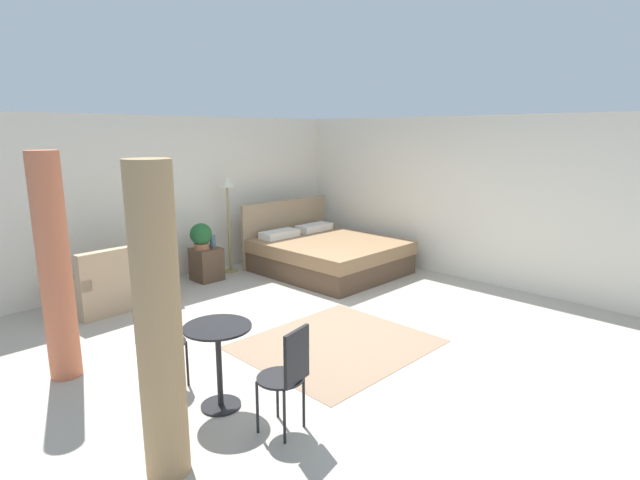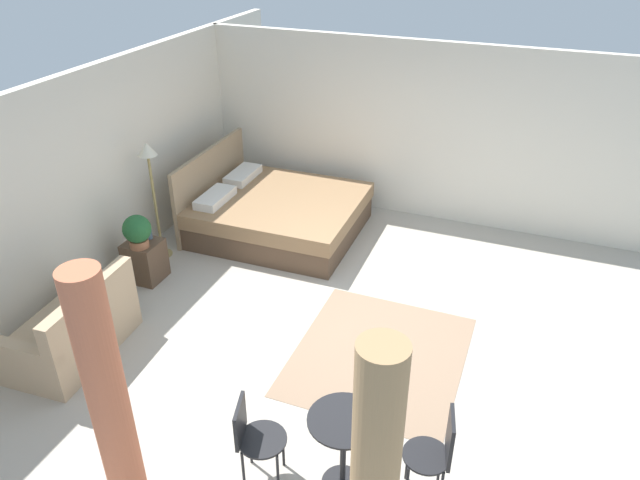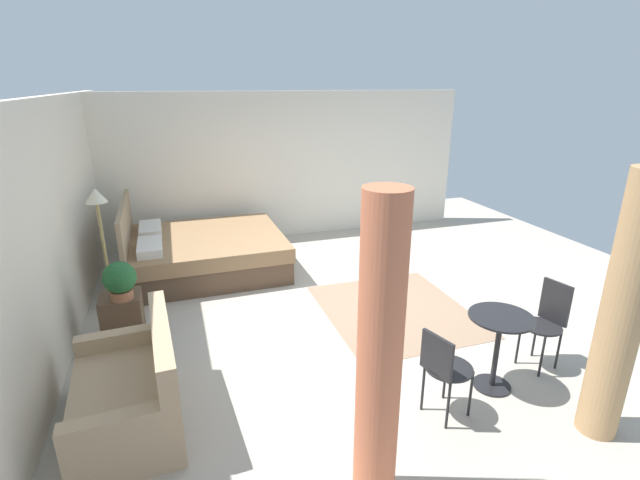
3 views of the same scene
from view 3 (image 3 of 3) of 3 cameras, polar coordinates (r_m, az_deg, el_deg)
name	(u,v)px [view 3 (image 3 of 3)]	position (r m, az deg, el deg)	size (l,w,h in m)	color
ground_plane	(350,303)	(6.15, 3.70, -7.81)	(9.13, 9.65, 0.02)	#B2A899
wall_back	(48,233)	(5.43, -30.62, 0.80)	(9.13, 0.12, 2.62)	silver
wall_right	(290,166)	(8.53, -3.78, 9.18)	(0.12, 6.65, 2.62)	silver
area_rug	(395,310)	(6.00, 9.33, -8.59)	(2.01, 1.76, 0.01)	#93755B
bed	(203,252)	(7.24, -14.26, -1.44)	(2.02, 2.28, 1.14)	brown
couch	(132,393)	(4.35, -22.26, -17.17)	(1.41, 0.90, 0.88)	tan
nightstand	(123,317)	(5.67, -23.24, -8.74)	(0.42, 0.43, 0.53)	brown
potted_plant	(120,280)	(5.38, -23.57, -4.51)	(0.35, 0.35, 0.43)	#935B3D
vase	(121,283)	(5.63, -23.42, -4.88)	(0.09, 0.09, 0.20)	slate
floor_lamp	(100,219)	(5.88, -25.65, 2.36)	(0.26, 0.26, 1.63)	#99844C
balcony_table	(498,339)	(4.63, 21.23, -11.34)	(0.58, 0.58, 0.75)	black
cafe_chair_near_window	(548,317)	(5.18, 26.42, -8.54)	(0.45, 0.45, 0.90)	black
cafe_chair_near_couch	(443,366)	(4.12, 15.04, -14.82)	(0.50, 0.50, 0.82)	black
curtain_left	(622,311)	(4.23, 33.38, -7.40)	(0.31, 0.31, 2.20)	tan
curtain_right	(380,358)	(3.03, 7.39, -14.33)	(0.29, 0.29, 2.20)	#D1704C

